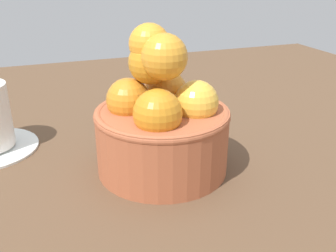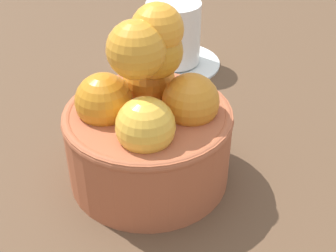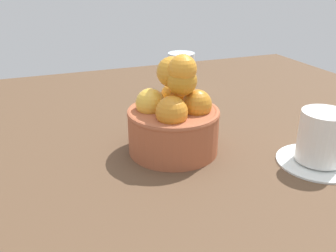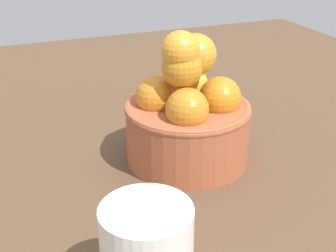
{
  "view_description": "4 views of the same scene",
  "coord_description": "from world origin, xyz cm",
  "views": [
    {
      "loc": [
        -12.62,
        -36.67,
        22.02
      ],
      "look_at": [
        0.63,
        -0.15,
        5.27
      ],
      "focal_mm": 40.74,
      "sensor_mm": 36.0,
      "label": 1
    },
    {
      "loc": [
        30.61,
        -12.75,
        28.95
      ],
      "look_at": [
        -1.09,
        2.47,
        4.25
      ],
      "focal_mm": 49.12,
      "sensor_mm": 36.0,
      "label": 2
    },
    {
      "loc": [
        20.19,
        50.51,
        28.05
      ],
      "look_at": [
        0.82,
        -0.31,
        4.4
      ],
      "focal_mm": 38.96,
      "sensor_mm": 36.0,
      "label": 3
    },
    {
      "loc": [
        -46.18,
        21.1,
        28.57
      ],
      "look_at": [
        0.86,
        2.18,
        4.49
      ],
      "focal_mm": 50.17,
      "sensor_mm": 36.0,
      "label": 4
    }
  ],
  "objects": [
    {
      "name": "ground_plane",
      "position": [
        0.0,
        0.0,
        -2.29
      ],
      "size": [
        123.36,
        112.24,
        4.58
      ],
      "primitive_type": "cube",
      "color": "brown"
    },
    {
      "name": "terracotta_bowl",
      "position": [
        -0.05,
        0.06,
        5.84
      ],
      "size": [
        14.94,
        14.94,
        16.35
      ],
      "color": "#AD5938",
      "rests_on": "ground_plane"
    },
    {
      "name": "coffee_cup",
      "position": [
        -19.51,
        12.1,
        3.75
      ],
      "size": [
        12.62,
        12.62,
        8.54
      ],
      "color": "white",
      "rests_on": "ground_plane"
    }
  ]
}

